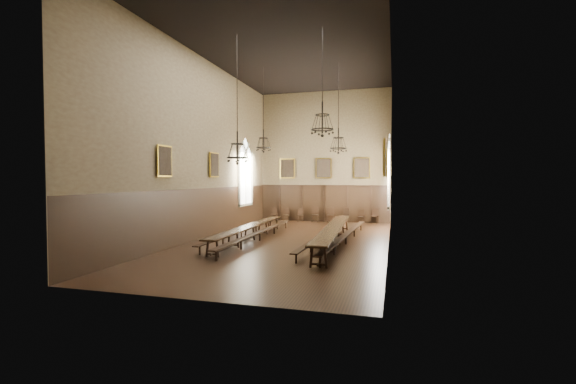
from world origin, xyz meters
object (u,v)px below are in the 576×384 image
at_px(bench_right_outer, 346,238).
at_px(chair_7, 375,219).
at_px(chair_6, 361,219).
at_px(chandelier_back_right, 338,143).
at_px(chair_1, 286,217).
at_px(chair_3, 315,217).
at_px(bench_left_inner, 260,235).
at_px(chandelier_back_left, 264,142).
at_px(chair_4, 330,218).
at_px(chandelier_front_left, 237,150).
at_px(chair_0, 274,217).
at_px(chandelier_front_right, 322,123).
at_px(chair_2, 301,217).
at_px(table_left, 250,233).
at_px(chair_5, 345,218).
at_px(bench_left_outer, 241,234).
at_px(bench_right_inner, 322,238).
at_px(table_right, 334,235).

height_order(bench_right_outer, chair_7, chair_7).
distance_m(chair_6, chandelier_back_right, 7.43).
height_order(chair_1, chair_3, chair_3).
distance_m(bench_left_inner, chair_7, 9.97).
xyz_separation_m(bench_left_inner, chair_3, (0.96, 8.60, 0.01)).
relative_size(chair_1, chair_7, 0.88).
distance_m(bench_right_outer, chandelier_back_left, 7.06).
distance_m(chair_1, chair_4, 3.11).
distance_m(chair_3, chandelier_front_left, 11.59).
height_order(chair_0, chandelier_back_left, chandelier_back_left).
xyz_separation_m(bench_left_inner, chandelier_front_right, (3.41, -2.10, 4.92)).
height_order(bench_right_outer, chandelier_back_right, chandelier_back_right).
bearing_deg(chair_4, chair_2, 174.42).
height_order(chair_4, chandelier_back_left, chandelier_back_left).
bearing_deg(chair_3, chandelier_back_right, -74.58).
distance_m(table_left, chair_2, 8.60).
distance_m(chair_0, chair_1, 0.92).
relative_size(chair_5, chair_6, 1.11).
bearing_deg(chair_1, bench_left_outer, -91.21).
height_order(bench_right_outer, chair_6, chair_6).
bearing_deg(chair_6, chair_4, -167.15).
height_order(bench_right_inner, chair_3, chair_3).
distance_m(chair_6, chair_7, 0.90).
xyz_separation_m(chair_3, chandelier_front_left, (-1.13, -10.86, 3.89)).
relative_size(chair_0, chair_4, 0.92).
height_order(table_right, chandelier_back_right, chandelier_back_right).
height_order(bench_left_outer, bench_right_outer, bench_right_outer).
bearing_deg(bench_right_inner, chair_6, 83.16).
bearing_deg(chandelier_front_left, chair_0, 99.53).
height_order(chandelier_back_right, chandelier_front_left, same).
distance_m(chandelier_back_left, chandelier_front_right, 6.10).
relative_size(chair_1, chair_5, 0.88).
bearing_deg(chair_1, chair_6, -1.29).
distance_m(table_left, chair_5, 9.20).
height_order(chair_2, chandelier_front_left, chandelier_front_left).
xyz_separation_m(chandelier_back_left, chandelier_back_right, (4.01, 0.33, -0.11)).
bearing_deg(chair_3, table_left, -106.95).
bearing_deg(bench_left_outer, chair_2, 83.21).
height_order(chair_0, chair_1, chair_0).
height_order(bench_left_outer, chair_5, chair_5).
relative_size(table_right, chair_0, 11.26).
xyz_separation_m(bench_left_inner, chandelier_front_left, (-0.18, -2.26, 3.90)).
bearing_deg(chair_1, chair_2, 1.69).
bearing_deg(chandelier_front_right, chandelier_front_left, -177.41).
relative_size(bench_right_outer, chair_1, 12.09).
distance_m(bench_right_inner, chandelier_front_left, 5.53).
bearing_deg(chair_3, chair_2, 170.96).
bearing_deg(table_right, chair_1, 118.29).
bearing_deg(chair_7, chair_3, -166.87).
height_order(table_right, chair_4, chair_4).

